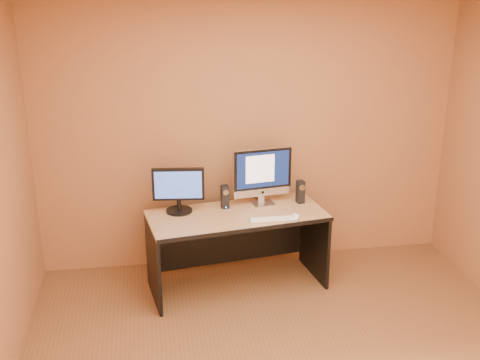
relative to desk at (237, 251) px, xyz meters
The scene contains 11 objects.
walls 1.72m from the desk, 82.26° to the right, with size 4.00×4.00×2.60m, color #955A3C, non-canonical shape.
ceiling 2.66m from the desk, 82.26° to the right, with size 4.00×4.00×0.00m, color white.
desk is the anchor object (origin of this frame).
imac 0.72m from the desk, 36.41° to the left, with size 0.56×0.21×0.54m, color #B7B7BB, non-canonical shape.
second_monitor 0.77m from the desk, 165.36° to the left, with size 0.47×0.23×0.41m, color black, non-canonical shape.
speaker_left 0.50m from the desk, 117.89° to the left, with size 0.07×0.07×0.21m, color black, non-canonical shape.
speaker_right 0.80m from the desk, 15.84° to the left, with size 0.07×0.07×0.21m, color black, non-canonical shape.
keyboard 0.51m from the desk, 33.59° to the right, with size 0.42×0.11×0.02m, color silver.
mouse 0.65m from the desk, 18.16° to the right, with size 0.06×0.10×0.04m, color white.
cable_a 0.53m from the desk, 49.84° to the left, with size 0.01×0.01×0.21m, color black.
cable_b 0.52m from the desk, 47.92° to the left, with size 0.01×0.01×0.18m, color black.
Camera 1 is at (-0.95, -3.44, 2.79)m, focal length 45.00 mm.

